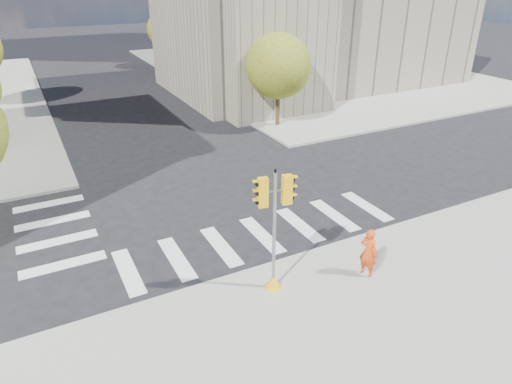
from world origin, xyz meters
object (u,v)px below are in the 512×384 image
lamp_far (189,28)px  photographer (369,252)px  traffic_signal (274,241)px  lamp_near (257,49)px

lamp_far → photographer: 34.91m
photographer → traffic_signal: bearing=56.5°
lamp_near → traffic_signal: bearing=-116.1°
lamp_near → traffic_signal: size_ratio=1.89×
lamp_far → traffic_signal: 34.73m
lamp_far → traffic_signal: size_ratio=1.89×
lamp_near → photographer: bearing=-107.1°
lamp_near → lamp_far: bearing=90.0°
lamp_near → photographer: (-6.22, -20.17, -3.53)m
lamp_near → lamp_far: size_ratio=1.00×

